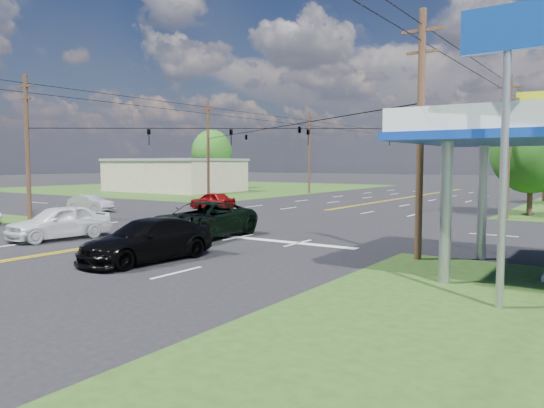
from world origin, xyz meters
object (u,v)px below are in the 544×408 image
Objects in this scene: pickup_white at (59,222)px; sedan_silver at (91,203)px; pole_sw at (27,145)px; pole_left_far at (309,151)px; pickup_dkgreen at (202,220)px; polesign_se at (507,71)px; retail_nw at (175,176)px; pole_ne at (508,145)px; pole_se at (420,132)px; suv_black at (147,240)px; pole_nw at (208,150)px; tree_far_l at (212,153)px; tree_right_a at (532,147)px.

sedan_silver is (-11.08, 10.31, -0.19)m from pickup_white.
pole_left_far is (0.00, 37.00, 0.25)m from pole_sw.
pole_left_far reaches higher than sedan_silver.
polesign_se is at bearing -23.85° from pickup_dkgreen.
pickup_dkgreen is (32.11, -31.15, -1.10)m from retail_nw.
pole_left_far reaches higher than pickup_dkgreen.
sedan_silver is 0.52× the size of polesign_se.
pole_ne is 1.92× the size of pickup_white.
pole_sw is at bearing 180.00° from pole_se.
retail_nw is at bearing 138.31° from suv_black.
polesign_se is at bearing -38.21° from pole_nw.
sedan_silver is at bearing -156.51° from pole_ne.
pole_sw is 26.00m from pole_se.
pole_nw is 1.47× the size of pickup_dkgreen.
pole_left_far is 31.36m from sedan_silver.
pole_sw is at bearing -65.14° from tree_far_l.
retail_nw is 2.47× the size of pickup_dkgreen.
suv_black is at bearing -71.67° from pickup_dkgreen.
pickup_dkgreen is (-10.89, -18.15, -4.02)m from pole_ne.
pole_nw reaches higher than polesign_se.
pole_left_far is 2.52× the size of sedan_silver.
pole_se is at bearing -42.34° from tree_far_l.
suv_black is at bearing -109.48° from tree_right_a.
sedan_silver is (-27.58, -11.99, -4.26)m from pole_ne.
suv_black is (17.46, -5.96, -4.11)m from pole_sw.
tree_right_a is 1.07× the size of polesign_se.
suv_black is at bearing -109.61° from pole_ne.
tree_right_a is 28.89m from suv_black.
suv_black is at bearing -178.41° from polesign_se.
suv_black is at bearing -125.07° from sedan_silver.
pickup_white is (-7.96, 1.66, 0.04)m from suv_black.
tree_right_a is (27.00, 21.00, -0.05)m from pole_sw.
pole_sw is 1.16× the size of tree_right_a.
tree_far_l reaches higher than tree_right_a.
retail_nw is at bearing 144.21° from pole_se.
pole_ne is 50.54m from tree_far_l.
retail_nw is at bearing -160.56° from pole_left_far.
sedan_silver is (-1.58, 6.01, -4.26)m from pole_sw.
retail_nw is 3.24× the size of pickup_white.
pole_se is at bearing 40.25° from suv_black.
pole_sw is 18.90m from suv_black.
pole_ne reaches higher than pickup_dkgreen.
pole_sw is 15.64m from pickup_dkgreen.
retail_nw is 10.69m from tree_far_l.
pole_se is 6.98m from polesign_se.
pole_sw is at bearing 163.41° from pickup_white.
polesign_se is at bearing -43.57° from tree_far_l.
retail_nw is 50.55m from suv_black.
pole_nw is at bearing 131.40° from suv_black.
suv_black is 22.50m from sedan_silver.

